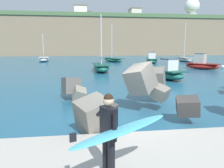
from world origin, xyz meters
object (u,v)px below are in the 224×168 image
object	(u,v)px
boat_near_centre	(166,72)
boat_mid_centre	(44,59)
surfer_with_board	(113,131)
boat_far_centre	(152,60)
boat_far_left	(185,59)
station_building_east	(135,15)
boat_near_right	(113,60)
mooring_buoy_middle	(223,67)
radar_dome	(192,9)
boat_mid_left	(101,67)
station_building_central	(86,17)
boat_mid_right	(202,64)
station_building_west	(81,12)

from	to	relation	value
boat_near_centre	boat_mid_centre	world-z (taller)	boat_mid_centre
surfer_with_board	boat_far_centre	size ratio (longest dim) A/B	0.35
boat_far_left	station_building_east	xyz separation A→B (m)	(1.43, 50.10, 15.57)
boat_near_right	station_building_east	size ratio (longest dim) A/B	0.98
mooring_buoy_middle	radar_dome	distance (m)	69.68
boat_near_right	boat_mid_centre	world-z (taller)	boat_near_right
boat_near_right	radar_dome	xyz separation A→B (m)	(40.02, 47.27, 18.36)
mooring_buoy_middle	boat_near_right	bearing A→B (deg)	132.87
boat_mid_left	station_building_central	xyz separation A→B (m)	(-1.00, 70.01, 15.09)
boat_near_centre	station_building_east	world-z (taller)	station_building_east
boat_near_right	radar_dome	size ratio (longest dim) A/B	0.78
boat_near_centre	station_building_east	distance (m)	75.05
boat_mid_right	boat_mid_left	bearing A→B (deg)	-173.95
boat_mid_right	station_building_west	xyz separation A→B (m)	(-16.33, 55.67, 15.00)
boat_mid_right	station_building_west	world-z (taller)	station_building_west
surfer_with_board	boat_far_left	world-z (taller)	boat_far_left
boat_mid_left	boat_far_centre	xyz separation A→B (m)	(10.25, 12.59, 0.10)
boat_mid_centre	radar_dome	xyz separation A→B (m)	(53.52, 45.07, 18.31)
mooring_buoy_middle	station_building_west	bearing A→B (deg)	109.77
boat_far_centre	mooring_buoy_middle	world-z (taller)	boat_far_centre
surfer_with_board	boat_mid_left	bearing A→B (deg)	86.10
boat_near_right	boat_mid_centre	distance (m)	13.68
boat_mid_right	boat_far_centre	bearing A→B (deg)	106.16
station_building_central	station_building_east	size ratio (longest dim) A/B	0.88
boat_mid_left	surfer_with_board	bearing A→B (deg)	-93.90
mooring_buoy_middle	station_building_central	size ratio (longest dim) A/B	0.07
mooring_buoy_middle	station_building_central	distance (m)	72.01
surfer_with_board	boat_near_centre	xyz separation A→B (m)	(6.87, 14.51, -0.67)
boat_mid_left	station_building_east	bearing A→B (deg)	73.50
boat_near_centre	boat_near_right	world-z (taller)	boat_near_right
boat_mid_right	mooring_buoy_middle	distance (m)	3.55
mooring_buoy_middle	surfer_with_board	bearing A→B (deg)	-128.68
boat_far_left	station_building_central	distance (m)	59.66
surfer_with_board	boat_mid_left	distance (m)	21.05
boat_near_centre	station_building_central	bearing A→B (deg)	94.82
boat_far_centre	mooring_buoy_middle	distance (m)	12.55
boat_mid_centre	station_building_central	bearing A→B (deg)	80.21
boat_mid_left	boat_far_left	world-z (taller)	boat_far_left
station_building_west	station_building_east	xyz separation A→B (m)	(22.28, 8.52, 0.44)
boat_near_centre	station_building_east	xyz separation A→B (m)	(13.99, 72.10, 15.45)
boat_mid_left	station_building_west	world-z (taller)	station_building_west
station_building_central	surfer_with_board	bearing A→B (deg)	-90.27
boat_mid_left	station_building_east	xyz separation A→B (m)	(19.44, 65.62, 15.54)
boat_mid_right	boat_far_centre	size ratio (longest dim) A/B	0.76
boat_mid_right	mooring_buoy_middle	size ratio (longest dim) A/B	10.37
boat_far_centre	station_building_west	distance (m)	48.76
radar_dome	boat_mid_centre	bearing A→B (deg)	-139.90
boat_near_centre	boat_far_centre	world-z (taller)	boat_far_centre
boat_mid_left	radar_dome	world-z (taller)	radar_dome
boat_far_left	surfer_with_board	bearing A→B (deg)	-118.03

